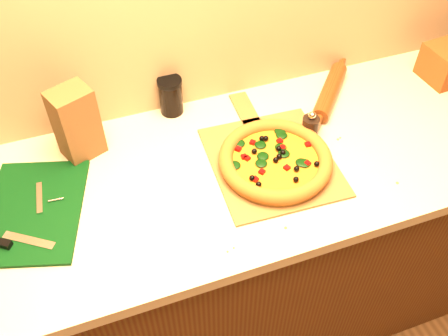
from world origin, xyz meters
TOP-DOWN VIEW (x-y plane):
  - cabinet at (0.00, 1.43)m, footprint 2.80×0.65m
  - countertop at (0.00, 1.43)m, footprint 2.84×0.68m
  - pizza_peel at (0.18, 1.42)m, footprint 0.37×0.53m
  - pizza at (0.18, 1.38)m, footprint 0.33×0.33m
  - cutting_board at (-0.50, 1.45)m, footprint 0.34×0.41m
  - pepper_grinder at (0.33, 1.46)m, footprint 0.05×0.05m
  - rolling_pin at (0.48, 1.61)m, footprint 0.28×0.32m
  - paper_bag at (-0.33, 1.63)m, footprint 0.14×0.13m
  - dark_jar at (-0.03, 1.72)m, footprint 0.08×0.08m

SIDE VIEW (x-z plane):
  - cabinet at x=0.00m, z-range 0.00..0.86m
  - countertop at x=0.00m, z-range 0.86..0.90m
  - pizza_peel at x=0.18m, z-range 0.90..0.91m
  - cutting_board at x=-0.50m, z-range 0.89..0.92m
  - rolling_pin at x=0.48m, z-range 0.90..0.95m
  - pizza at x=0.18m, z-range 0.91..0.95m
  - pepper_grinder at x=0.33m, z-range 0.89..0.99m
  - dark_jar at x=-0.03m, z-range 0.90..1.03m
  - paper_bag at x=-0.33m, z-range 0.90..1.13m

